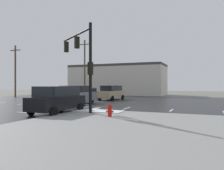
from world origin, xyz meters
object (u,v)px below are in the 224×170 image
object	(u,v)px
traffic_signal_mast	(82,55)
sedan_white	(49,93)
fire_hydrant	(110,110)
suv_grey	(75,94)
utility_pole_distant	(85,67)
suv_tan	(112,92)
sedan_blue	(86,93)
suv_black	(57,99)
utility_pole_far	(15,70)

from	to	relation	value
traffic_signal_mast	sedan_white	xyz separation A→B (m)	(-14.40, 14.35, -3.61)
traffic_signal_mast	sedan_white	size ratio (longest dim) A/B	1.42
traffic_signal_mast	sedan_white	distance (m)	20.65
fire_hydrant	suv_grey	size ratio (longest dim) A/B	0.16
traffic_signal_mast	utility_pole_distant	world-z (taller)	utility_pole_distant
sedan_white	suv_grey	bearing A→B (deg)	144.72
fire_hydrant	utility_pole_distant	bearing A→B (deg)	122.58
sedan_white	suv_tan	size ratio (longest dim) A/B	0.92
sedan_blue	suv_tan	size ratio (longest dim) A/B	0.94
fire_hydrant	suv_tan	distance (m)	17.75
sedan_blue	utility_pole_distant	bearing A→B (deg)	-142.21
traffic_signal_mast	suv_black	bearing A→B (deg)	80.04
suv_grey	suv_tan	xyz separation A→B (m)	(1.93, 6.54, 0.00)
suv_black	utility_pole_distant	distance (m)	26.20
suv_tan	utility_pole_far	distance (m)	18.20
utility_pole_far	utility_pole_distant	xyz separation A→B (m)	(9.08, 8.01, 0.87)
fire_hydrant	sedan_blue	distance (m)	21.18
traffic_signal_mast	suv_tan	bearing A→B (deg)	-39.89
suv_grey	utility_pole_distant	size ratio (longest dim) A/B	0.47
traffic_signal_mast	sedan_blue	distance (m)	18.07
suv_black	suv_grey	bearing A→B (deg)	26.35
utility_pole_far	suv_tan	bearing A→B (deg)	0.59
suv_black	suv_grey	distance (m)	9.92
sedan_white	utility_pole_distant	distance (m)	9.32
fire_hydrant	suv_black	world-z (taller)	suv_black
fire_hydrant	utility_pole_far	distance (m)	29.73
suv_black	suv_grey	size ratio (longest dim) A/B	0.98
traffic_signal_mast	suv_black	xyz separation A→B (m)	(-1.36, -1.29, -3.37)
fire_hydrant	suv_grey	distance (m)	13.14
suv_tan	sedan_blue	bearing A→B (deg)	79.89
suv_black	suv_grey	world-z (taller)	same
fire_hydrant	suv_tan	size ratio (longest dim) A/B	0.16
suv_black	utility_pole_distant	bearing A→B (deg)	27.22
suv_grey	utility_pole_distant	distance (m)	16.51
fire_hydrant	utility_pole_far	bearing A→B (deg)	146.55
traffic_signal_mast	suv_black	size ratio (longest dim) A/B	1.32
suv_black	utility_pole_far	distance (m)	25.47
suv_grey	sedan_white	distance (m)	11.15
traffic_signal_mast	suv_tan	size ratio (longest dim) A/B	1.31
traffic_signal_mast	suv_grey	bearing A→B (deg)	-18.71
fire_hydrant	suv_tan	bearing A→B (deg)	112.28
sedan_blue	suv_grey	xyz separation A→B (m)	(2.92, -7.86, 0.24)
fire_hydrant	utility_pole_distant	distance (m)	29.19
suv_black	utility_pole_distant	world-z (taller)	utility_pole_distant
suv_grey	sedan_white	size ratio (longest dim) A/B	1.09
utility_pole_far	suv_black	bearing A→B (deg)	-37.68
sedan_blue	traffic_signal_mast	bearing A→B (deg)	34.79
sedan_blue	sedan_white	world-z (taller)	same
traffic_signal_mast	suv_black	distance (m)	3.86
suv_tan	utility_pole_distant	world-z (taller)	utility_pole_distant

